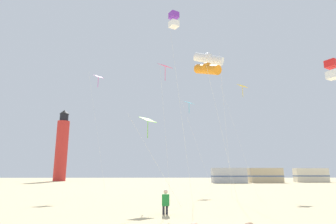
% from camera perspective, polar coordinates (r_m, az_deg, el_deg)
% --- Properties ---
extents(kite_flyer_standing, '(0.35, 0.51, 1.16)m').
position_cam_1_polar(kite_flyer_standing, '(13.80, -0.52, -17.77)').
color(kite_flyer_standing, '#238438').
rests_on(kite_flyer_standing, ground).
extents(kite_diamond_lime, '(3.16, 2.66, 5.50)m').
position_cam_1_polar(kite_diamond_lime, '(18.10, -4.07, -2.12)').
color(kite_diamond_lime, silver).
rests_on(kite_diamond_lime, ground).
extents(kite_diamond_cyan, '(3.32, 2.79, 9.86)m').
position_cam_1_polar(kite_diamond_cyan, '(31.39, 4.41, 1.23)').
color(kite_diamond_cyan, silver).
rests_on(kite_diamond_cyan, ground).
extents(kite_tube_orange, '(2.62, 2.94, 10.11)m').
position_cam_1_polar(kite_tube_orange, '(21.00, 8.00, 8.70)').
color(kite_tube_orange, silver).
rests_on(kite_tube_orange, ground).
extents(kite_tube_white, '(2.83, 2.41, 11.73)m').
position_cam_1_polar(kite_tube_white, '(23.41, 8.27, 10.72)').
color(kite_tube_white, silver).
rests_on(kite_tube_white, ground).
extents(kite_box_violet, '(1.58, 1.52, 13.39)m').
position_cam_1_polar(kite_box_violet, '(21.39, 1.20, 18.20)').
color(kite_box_violet, silver).
rests_on(kite_box_violet, ground).
extents(kite_diamond_gold, '(2.88, 2.88, 10.87)m').
position_cam_1_polar(kite_diamond_gold, '(29.64, 14.86, 4.29)').
color(kite_diamond_gold, silver).
rests_on(kite_diamond_gold, ground).
extents(kite_diamond_rainbow, '(1.22, 1.22, 10.22)m').
position_cam_1_polar(kite_diamond_rainbow, '(21.74, -0.59, 8.34)').
color(kite_diamond_rainbow, silver).
rests_on(kite_diamond_rainbow, ground).
extents(kite_box_scarlet, '(1.19, 1.19, 8.45)m').
position_cam_1_polar(kite_box_scarlet, '(19.26, 30.51, 7.44)').
color(kite_box_scarlet, silver).
rests_on(kite_box_scarlet, ground).
extents(kite_diamond_magenta, '(2.19, 2.09, 12.45)m').
position_cam_1_polar(kite_diamond_magenta, '(31.55, -14.04, 6.04)').
color(kite_diamond_magenta, silver).
rests_on(kite_diamond_magenta, ground).
extents(lighthouse_distant, '(2.80, 2.80, 16.80)m').
position_cam_1_polar(lighthouse_distant, '(70.95, -20.86, -6.68)').
color(lighthouse_distant, red).
rests_on(lighthouse_distant, ground).
extents(rv_van_silver, '(6.47, 2.43, 2.80)m').
position_cam_1_polar(rv_van_silver, '(55.09, 12.32, -12.54)').
color(rv_van_silver, '#B7BABF').
rests_on(rv_van_silver, ground).
extents(rv_van_tan, '(6.52, 2.56, 2.80)m').
position_cam_1_polar(rv_van_tan, '(58.92, 19.24, -12.11)').
color(rv_van_tan, '#C6B28C').
rests_on(rv_van_tan, ground).
extents(rv_van_cream, '(6.58, 2.75, 2.80)m').
position_cam_1_polar(rv_van_cream, '(65.53, 27.11, -11.42)').
color(rv_van_cream, beige).
rests_on(rv_van_cream, ground).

